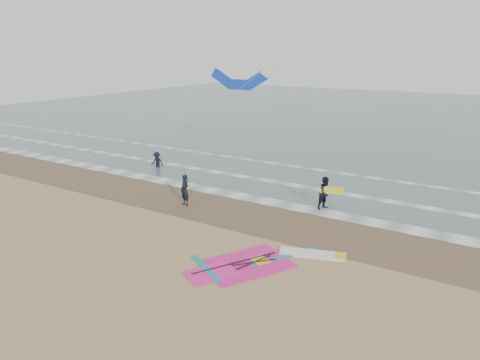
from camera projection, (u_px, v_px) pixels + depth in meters
The scene contains 11 objects.
ground at pixel (181, 256), 18.75m from camera, with size 120.00×120.00×0.00m, color tan.
sea_water at pixel (404, 117), 58.01m from camera, with size 120.00×80.00×0.02m, color #47605E.
wet_sand_band at pixel (250, 214), 23.66m from camera, with size 120.00×5.00×0.01m, color brown.
foam_waterline at pixel (284, 192), 27.28m from camera, with size 120.00×9.15×0.02m.
windsurf_rig at pixel (265, 262), 18.17m from camera, with size 5.98×5.66×0.14m.
person_standing at pixel (185, 190), 24.70m from camera, with size 0.67×0.44×1.84m, color black.
person_walking at pixel (325, 193), 24.12m from camera, with size 0.92×0.72×1.90m, color black.
person_wading at pixel (157, 158), 32.72m from camera, with size 1.04×0.59×1.60m, color black.
held_pole at pixel (189, 184), 24.43m from camera, with size 0.17×0.86×1.82m.
carried_kiteboard at pixel (332, 190), 23.77m from camera, with size 1.30×0.51×0.39m.
surf_kite at pixel (239, 74), 32.11m from camera, with size 8.22×4.40×7.71m.
Camera 1 is at (11.03, -13.17, 8.62)m, focal length 32.00 mm.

